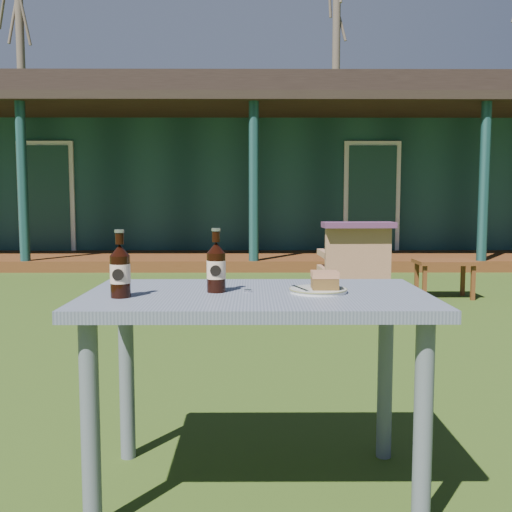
{
  "coord_description": "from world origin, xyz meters",
  "views": [
    {
      "loc": [
        -0.01,
        -3.68,
        1.05
      ],
      "look_at": [
        0.0,
        -1.3,
        0.82
      ],
      "focal_mm": 42.0,
      "sensor_mm": 36.0,
      "label": 1
    }
  ],
  "objects_px": {
    "side_table": "(445,266)",
    "cola_bottle_far": "(120,270)",
    "armchair_left": "(354,264)",
    "cola_bottle_near": "(216,267)",
    "cafe_table": "(256,321)",
    "cake_slice": "(325,280)",
    "plate": "(318,290)"
  },
  "relations": [
    {
      "from": "plate",
      "to": "cake_slice",
      "type": "xyz_separation_m",
      "value": [
        0.02,
        -0.01,
        0.04
      ]
    },
    {
      "from": "cake_slice",
      "to": "cola_bottle_near",
      "type": "xyz_separation_m",
      "value": [
        -0.38,
        0.02,
        0.05
      ]
    },
    {
      "from": "cafe_table",
      "to": "plate",
      "type": "bearing_deg",
      "value": 0.54
    },
    {
      "from": "plate",
      "to": "cola_bottle_near",
      "type": "xyz_separation_m",
      "value": [
        -0.36,
        0.01,
        0.08
      ]
    },
    {
      "from": "cake_slice",
      "to": "armchair_left",
      "type": "relative_size",
      "value": 0.12
    },
    {
      "from": "side_table",
      "to": "cafe_table",
      "type": "bearing_deg",
      "value": -115.73
    },
    {
      "from": "cake_slice",
      "to": "cafe_table",
      "type": "bearing_deg",
      "value": 178.62
    },
    {
      "from": "cafe_table",
      "to": "side_table",
      "type": "distance_m",
      "value": 4.63
    },
    {
      "from": "side_table",
      "to": "cola_bottle_far",
      "type": "bearing_deg",
      "value": -120.0
    },
    {
      "from": "side_table",
      "to": "armchair_left",
      "type": "bearing_deg",
      "value": -144.1
    },
    {
      "from": "armchair_left",
      "to": "cola_bottle_far",
      "type": "bearing_deg",
      "value": -111.54
    },
    {
      "from": "cola_bottle_near",
      "to": "side_table",
      "type": "distance_m",
      "value": 4.7
    },
    {
      "from": "armchair_left",
      "to": "cake_slice",
      "type": "bearing_deg",
      "value": -101.34
    },
    {
      "from": "cake_slice",
      "to": "cola_bottle_near",
      "type": "distance_m",
      "value": 0.38
    },
    {
      "from": "plate",
      "to": "side_table",
      "type": "relative_size",
      "value": 0.34
    },
    {
      "from": "plate",
      "to": "cola_bottle_near",
      "type": "relative_size",
      "value": 0.9
    },
    {
      "from": "cola_bottle_near",
      "to": "cola_bottle_far",
      "type": "height_order",
      "value": "cola_bottle_far"
    },
    {
      "from": "plate",
      "to": "cola_bottle_far",
      "type": "xyz_separation_m",
      "value": [
        -0.67,
        -0.1,
        0.08
      ]
    },
    {
      "from": "cola_bottle_near",
      "to": "cola_bottle_far",
      "type": "distance_m",
      "value": 0.33
    },
    {
      "from": "cafe_table",
      "to": "cola_bottle_near",
      "type": "distance_m",
      "value": 0.24
    },
    {
      "from": "plate",
      "to": "armchair_left",
      "type": "bearing_deg",
      "value": 78.28
    },
    {
      "from": "side_table",
      "to": "cola_bottle_near",
      "type": "bearing_deg",
      "value": -117.36
    },
    {
      "from": "plate",
      "to": "cafe_table",
      "type": "bearing_deg",
      "value": -179.46
    },
    {
      "from": "cafe_table",
      "to": "cake_slice",
      "type": "distance_m",
      "value": 0.28
    },
    {
      "from": "cola_bottle_near",
      "to": "armchair_left",
      "type": "relative_size",
      "value": 0.29
    },
    {
      "from": "cake_slice",
      "to": "side_table",
      "type": "height_order",
      "value": "cake_slice"
    },
    {
      "from": "cafe_table",
      "to": "cola_bottle_near",
      "type": "bearing_deg",
      "value": 174.93
    },
    {
      "from": "cake_slice",
      "to": "armchair_left",
      "type": "bearing_deg",
      "value": 78.66
    },
    {
      "from": "plate",
      "to": "cake_slice",
      "type": "distance_m",
      "value": 0.04
    },
    {
      "from": "plate",
      "to": "cola_bottle_near",
      "type": "distance_m",
      "value": 0.37
    },
    {
      "from": "cola_bottle_far",
      "to": "side_table",
      "type": "relative_size",
      "value": 0.38
    },
    {
      "from": "cola_bottle_near",
      "to": "cola_bottle_far",
      "type": "xyz_separation_m",
      "value": [
        -0.31,
        -0.11,
        0.0
      ]
    }
  ]
}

